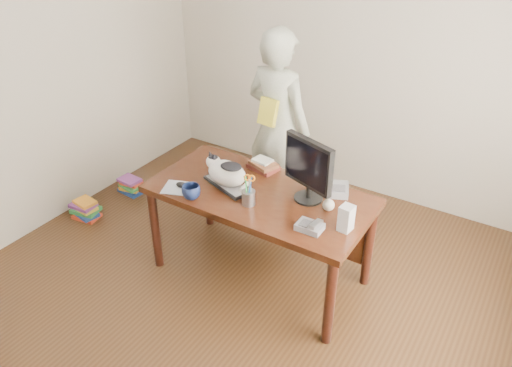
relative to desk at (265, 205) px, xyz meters
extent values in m
plane|color=black|center=(0.00, -0.68, -0.60)|extent=(4.50, 4.50, 0.00)
plane|color=beige|center=(0.00, 1.57, 0.75)|extent=(4.00, 0.00, 4.00)
cube|color=black|center=(0.00, -0.08, 0.12)|extent=(1.60, 0.80, 0.05)
cylinder|color=black|center=(-0.74, -0.42, -0.25)|extent=(0.07, 0.07, 0.70)
cylinder|color=black|center=(0.74, -0.42, -0.25)|extent=(0.07, 0.07, 0.70)
cylinder|color=black|center=(-0.74, 0.26, -0.25)|extent=(0.07, 0.07, 0.70)
cylinder|color=black|center=(0.74, 0.26, -0.25)|extent=(0.07, 0.07, 0.70)
cube|color=black|center=(0.00, 0.28, -0.20)|extent=(1.45, 0.03, 0.50)
cube|color=black|center=(-0.25, -0.13, 0.16)|extent=(0.43, 0.27, 0.02)
cube|color=#A4A4A8|center=(-0.25, -0.13, 0.17)|extent=(0.39, 0.24, 0.00)
ellipsoid|color=white|center=(-0.25, -0.13, 0.25)|extent=(0.35, 0.27, 0.19)
ellipsoid|color=white|center=(-0.39, -0.10, 0.29)|extent=(0.14, 0.14, 0.10)
ellipsoid|color=black|center=(-0.39, -0.10, 0.33)|extent=(0.10, 0.09, 0.04)
cone|color=black|center=(-0.41, -0.10, 0.35)|extent=(0.06, 0.06, 0.06)
cone|color=black|center=(-0.37, -0.12, 0.35)|extent=(0.06, 0.06, 0.06)
ellipsoid|color=black|center=(-0.20, -0.15, 0.33)|extent=(0.19, 0.17, 0.04)
cylinder|color=white|center=(-0.09, -0.13, 0.19)|extent=(0.06, 0.13, 0.04)
cylinder|color=black|center=(0.33, 0.03, 0.16)|extent=(0.26, 0.26, 0.02)
cylinder|color=black|center=(0.33, 0.03, 0.21)|extent=(0.05, 0.05, 0.09)
cube|color=black|center=(0.33, 0.01, 0.44)|extent=(0.40, 0.18, 0.35)
cube|color=black|center=(0.32, -0.01, 0.44)|extent=(0.36, 0.12, 0.29)
cylinder|color=gray|center=(0.01, -0.25, 0.20)|extent=(0.11, 0.11, 0.10)
cylinder|color=black|center=(-0.01, -0.24, 0.29)|extent=(0.02, 0.04, 0.15)
cylinder|color=blue|center=(0.03, -0.26, 0.29)|extent=(0.02, 0.04, 0.16)
cylinder|color=red|center=(0.01, -0.23, 0.29)|extent=(0.02, 0.04, 0.15)
cylinder|color=#1B8B2E|center=(0.01, -0.26, 0.29)|extent=(0.03, 0.03, 0.16)
cylinder|color=#9F9FA4|center=(0.02, -0.25, 0.30)|extent=(0.02, 0.02, 0.12)
cylinder|color=#9F9FA4|center=(0.03, -0.25, 0.30)|extent=(0.02, 0.03, 0.12)
torus|color=orange|center=(0.01, -0.25, 0.36)|extent=(0.05, 0.03, 0.05)
torus|color=orange|center=(0.04, -0.25, 0.36)|extent=(0.05, 0.03, 0.05)
cube|color=#B1B7BD|center=(-0.53, -0.34, 0.15)|extent=(0.26, 0.25, 0.00)
ellipsoid|color=black|center=(-0.51, -0.32, 0.17)|extent=(0.11, 0.09, 0.04)
imported|color=#0D1635|center=(-0.37, -0.40, 0.20)|extent=(0.17, 0.17, 0.10)
cube|color=#5A5A5E|center=(0.50, -0.29, 0.17)|extent=(0.17, 0.12, 0.04)
cube|color=#444447|center=(0.48, -0.30, 0.19)|extent=(0.07, 0.08, 0.01)
cube|color=#9F9FA4|center=(0.54, -0.28, 0.20)|extent=(0.04, 0.14, 0.05)
cube|color=#A9A8AB|center=(0.70, -0.17, 0.24)|extent=(0.09, 0.10, 0.18)
sphere|color=beige|center=(0.51, -0.02, 0.19)|extent=(0.08, 0.08, 0.08)
cube|color=#461812|center=(-0.16, 0.23, 0.17)|extent=(0.25, 0.20, 0.03)
cube|color=#57311D|center=(-0.15, 0.22, 0.20)|extent=(0.24, 0.21, 0.03)
cube|color=white|center=(-0.17, 0.23, 0.22)|extent=(0.15, 0.13, 0.02)
cube|color=#5A5A5E|center=(0.48, 0.22, 0.17)|extent=(0.20, 0.23, 0.05)
cube|color=#444447|center=(0.49, 0.19, 0.20)|extent=(0.12, 0.12, 0.01)
imported|color=silver|center=(-0.34, 0.77, 0.25)|extent=(0.67, 0.48, 1.71)
cube|color=gold|center=(-0.34, 0.60, 0.45)|extent=(0.17, 0.12, 0.22)
cube|color=red|center=(-1.75, -0.28, -0.59)|extent=(0.25, 0.19, 0.03)
cube|color=navy|center=(-1.74, -0.28, -0.56)|extent=(0.23, 0.18, 0.03)
cube|color=#247935|center=(-1.76, -0.27, -0.53)|extent=(0.27, 0.22, 0.03)
cube|color=gold|center=(-1.75, -0.28, -0.49)|extent=(0.21, 0.16, 0.03)
cube|color=#743585|center=(-1.76, -0.29, -0.46)|extent=(0.23, 0.17, 0.03)
cube|color=orange|center=(-1.74, -0.27, -0.43)|extent=(0.21, 0.17, 0.03)
cube|color=navy|center=(-1.72, 0.27, -0.59)|extent=(0.25, 0.19, 0.03)
cube|color=orange|center=(-1.73, 0.28, -0.55)|extent=(0.22, 0.19, 0.03)
cube|color=#247935|center=(-1.71, 0.27, -0.52)|extent=(0.24, 0.19, 0.03)
cube|color=red|center=(-1.72, 0.28, -0.49)|extent=(0.21, 0.16, 0.03)
cube|color=#743585|center=(-1.73, 0.27, -0.46)|extent=(0.22, 0.17, 0.03)
camera|label=1|loc=(1.59, -2.65, 2.04)|focal=35.00mm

